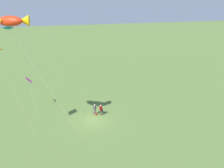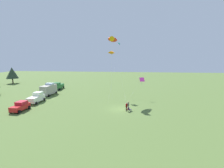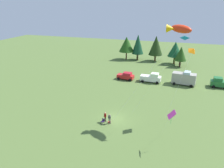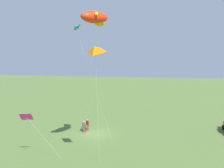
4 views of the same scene
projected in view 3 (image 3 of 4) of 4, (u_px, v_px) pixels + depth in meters
name	position (u px, v px, depth m)	size (l,w,h in m)	color
ground_plane	(115.00, 119.00, 37.12)	(160.00, 160.00, 0.00)	#526C33
person_kite_flyer	(110.00, 118.00, 35.29)	(0.52, 0.42, 1.74)	#573C4A
folding_chair	(103.00, 121.00, 35.54)	(0.58, 0.58, 0.82)	#2E1B4B
person_spectator	(105.00, 116.00, 35.86)	(0.52, 0.48, 1.74)	brown
backpack_on_grass	(109.00, 122.00, 35.88)	(0.32, 0.22, 0.22)	red
car_red_sedan	(126.00, 76.00, 55.49)	(4.35, 2.53, 1.89)	red
truck_white_pickup	(151.00, 78.00, 53.69)	(5.07, 2.56, 2.34)	white
van_motorhome_grey	(184.00, 78.00, 51.78)	(5.64, 3.17, 3.34)	#A39E92
truck_green_flatbed	(221.00, 83.00, 50.27)	(5.08, 2.57, 2.34)	#246A30
treeline_distant	(165.00, 47.00, 70.25)	(41.96, 11.68, 8.60)	#503522
kite_large_fish	(179.00, 29.00, 31.41)	(11.25, 5.51, 15.67)	red
kite_delta_orange	(194.00, 50.00, 32.18)	(4.04, 1.88, 12.42)	orange
kite_delta_teal	(185.00, 38.00, 29.93)	(8.05, 2.76, 14.39)	teal
kite_diamond_rainbow	(172.00, 115.00, 28.20)	(1.79, 3.99, 5.48)	#D935A1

